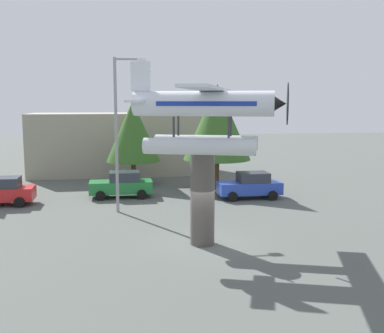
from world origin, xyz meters
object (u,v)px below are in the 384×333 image
Objects in this scene: car_far_blue at (250,185)px; tree_east at (133,132)px; display_pedestal at (202,199)px; car_near_red at (0,191)px; floatplane_monument at (206,115)px; car_mid_green at (122,184)px; streetlight_primary at (119,125)px; tree_center_back at (217,122)px; storefront_building at (120,143)px.

tree_east is at bearing -39.95° from car_far_blue.
car_near_red is (-11.07, 9.83, -1.22)m from display_pedestal.
tree_east is at bearing -145.18° from car_near_red.
display_pedestal is 14.86m from car_near_red.
floatplane_monument is 2.43× the size of car_near_red.
car_mid_green is 6.01m from streetlight_primary.
tree_east reaches higher than car_far_blue.
tree_center_back is (5.95, -3.12, 0.82)m from tree_east.
storefront_building is at bearing 118.39° from floatplane_monument.
car_far_blue is (4.98, 9.40, -1.22)m from display_pedestal.
display_pedestal is 0.55× the size of tree_center_back.
floatplane_monument is at bearing 138.58° from car_near_red.
display_pedestal is 1.00× the size of car_mid_green.
streetlight_primary reaches higher than car_near_red.
car_mid_green is 0.55× the size of tree_center_back.
storefront_building is 6.50m from tree_east.
car_near_red is 0.55× the size of tree_center_back.
floatplane_monument is at bearing -80.52° from storefront_building.
car_near_red is at bearing 158.14° from streetlight_primary.
storefront_building is (-3.56, 22.00, 0.61)m from display_pedestal.
tree_east is at bearing -101.59° from car_mid_green.
floatplane_monument is 2.43× the size of car_mid_green.
car_near_red is 15.27m from tree_center_back.
storefront_building is (7.51, 12.17, 1.83)m from car_near_red.
car_far_blue is at bearing -63.39° from tree_center_back.
car_mid_green is at bearing 88.68° from streetlight_primary.
car_far_blue is at bearing 16.54° from streetlight_primary.
tree_center_back is at bearing -167.64° from car_mid_green.
tree_east is at bearing -81.16° from storefront_building.
streetlight_primary is at bearing 158.14° from car_near_red.
car_mid_green is 5.75m from tree_east.
storefront_building is at bearing 99.19° from display_pedestal.
car_far_blue is 0.65× the size of tree_east.
floatplane_monument reaches higher than storefront_building.
car_mid_green is 1.00× the size of car_far_blue.
display_pedestal is 3.78m from floatplane_monument.
car_near_red is at bearing -121.70° from storefront_building.
car_far_blue is at bearing 81.71° from floatplane_monument.
display_pedestal is at bearing 107.65° from car_mid_green.
storefront_building reaches higher than car_mid_green.
tree_center_back reaches higher than car_near_red.
floatplane_monument is (0.12, -0.04, 3.77)m from display_pedestal.
storefront_building is at bearing 98.84° from tree_east.
floatplane_monument is 7.88m from streetlight_primary.
storefront_building is at bearing -89.87° from car_mid_green.
storefront_building is 11.88m from tree_center_back.
streetlight_primary is (-8.61, -2.56, 4.24)m from car_far_blue.
tree_center_back is (3.37, 12.62, 2.88)m from display_pedestal.
car_mid_green is 11.05m from storefront_building.
car_near_red is at bearing -1.53° from car_far_blue.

